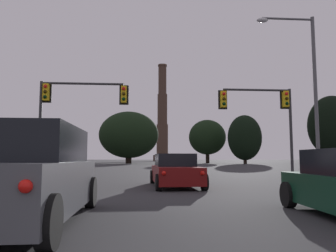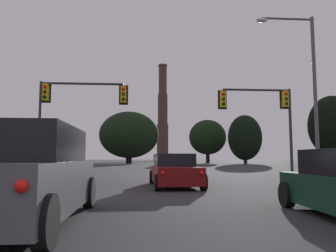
# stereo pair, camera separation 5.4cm
# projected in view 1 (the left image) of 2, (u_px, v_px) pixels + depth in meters

# --- Properties ---
(sedan_center_lane_front) EXTENTS (2.12, 4.75, 1.43)m
(sedan_center_lane_front) POSITION_uv_depth(u_px,v_px,m) (175.00, 171.00, 14.39)
(sedan_center_lane_front) COLOR maroon
(sedan_center_lane_front) RESTS_ON ground_plane
(suv_left_lane_second) EXTENTS (2.16, 4.93, 1.86)m
(suv_left_lane_second) POSITION_uv_depth(u_px,v_px,m) (27.00, 176.00, 6.29)
(suv_left_lane_second) COLOR #4C4F54
(suv_left_lane_second) RESTS_ON ground_plane
(traffic_light_overhead_left) EXTENTS (5.51, 0.50, 5.93)m
(traffic_light_overhead_left) POSITION_uv_depth(u_px,v_px,m) (70.00, 104.00, 20.07)
(traffic_light_overhead_left) COLOR #2D2D30
(traffic_light_overhead_left) RESTS_ON ground_plane
(traffic_light_overhead_right) EXTENTS (4.89, 0.50, 5.73)m
(traffic_light_overhead_right) POSITION_uv_depth(u_px,v_px,m) (267.00, 109.00, 21.09)
(traffic_light_overhead_right) COLOR #2D2D30
(traffic_light_overhead_right) RESTS_ON ground_plane
(street_lamp) EXTENTS (3.35, 0.36, 9.26)m
(street_lamp) POSITION_uv_depth(u_px,v_px,m) (306.00, 79.00, 18.29)
(street_lamp) COLOR #56565B
(street_lamp) RESTS_ON ground_plane
(smokestack) EXTENTS (8.18, 8.18, 44.02)m
(smokestack) POSITION_uv_depth(u_px,v_px,m) (162.00, 123.00, 147.72)
(smokestack) COLOR #3C2B22
(smokestack) RESTS_ON ground_plane
(treeline_right_mid) EXTENTS (10.95, 9.85, 9.82)m
(treeline_right_mid) POSITION_uv_depth(u_px,v_px,m) (40.00, 140.00, 75.80)
(treeline_right_mid) COLOR black
(treeline_right_mid) RESTS_ON ground_plane
(treeline_far_left) EXTENTS (9.20, 8.28, 10.80)m
(treeline_far_left) POSITION_uv_depth(u_px,v_px,m) (207.00, 137.00, 81.40)
(treeline_far_left) COLOR black
(treeline_far_left) RESTS_ON ground_plane
(treeline_center_left) EXTENTS (13.98, 12.58, 12.24)m
(treeline_center_left) POSITION_uv_depth(u_px,v_px,m) (129.00, 135.00, 77.12)
(treeline_center_left) COLOR black
(treeline_center_left) RESTS_ON ground_plane
(treeline_center_right) EXTENTS (10.56, 9.50, 15.23)m
(treeline_center_right) POSITION_uv_depth(u_px,v_px,m) (332.00, 126.00, 72.99)
(treeline_center_right) COLOR black
(treeline_center_right) RESTS_ON ground_plane
(treeline_far_right) EXTENTS (7.62, 6.86, 10.96)m
(treeline_far_right) POSITION_uv_depth(u_px,v_px,m) (245.00, 138.00, 73.58)
(treeline_far_right) COLOR black
(treeline_far_right) RESTS_ON ground_plane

